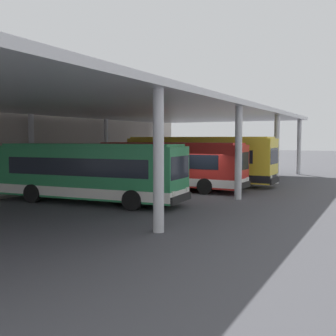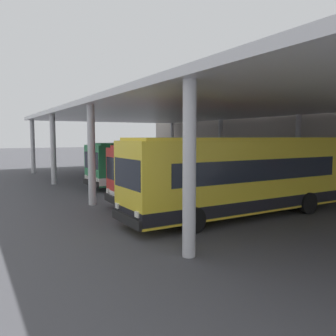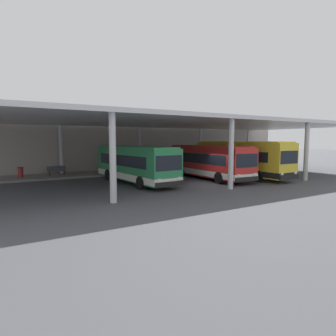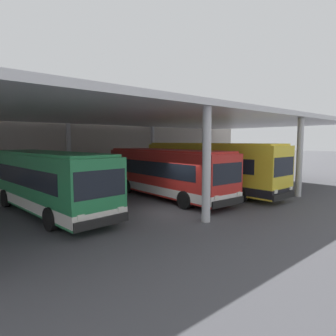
% 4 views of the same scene
% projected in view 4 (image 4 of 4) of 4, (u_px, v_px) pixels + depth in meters
% --- Properties ---
extents(ground_plane, '(200.00, 200.00, 0.00)m').
position_uv_depth(ground_plane, '(170.00, 212.00, 15.14)').
color(ground_plane, '#47474C').
extents(platform_kerb, '(42.00, 4.50, 0.18)m').
position_uv_depth(platform_kerb, '(78.00, 184.00, 23.99)').
color(platform_kerb, gray).
rests_on(platform_kerb, ground).
extents(station_building_facade, '(48.00, 1.60, 7.53)m').
position_uv_depth(station_building_facade, '(62.00, 140.00, 26.10)').
color(station_building_facade, '#ADA399').
rests_on(station_building_facade, ground).
extents(canopy_shelter, '(40.00, 17.00, 5.55)m').
position_uv_depth(canopy_shelter, '(115.00, 117.00, 18.79)').
color(canopy_shelter, silver).
rests_on(canopy_shelter, ground).
extents(bus_nearest_bay, '(3.29, 10.69, 3.17)m').
position_uv_depth(bus_nearest_bay, '(47.00, 181.00, 14.88)').
color(bus_nearest_bay, '#28844C').
rests_on(bus_nearest_bay, ground).
extents(bus_second_bay, '(2.96, 10.61, 3.17)m').
position_uv_depth(bus_second_bay, '(166.00, 172.00, 18.84)').
color(bus_second_bay, red).
rests_on(bus_second_bay, ground).
extents(bus_middle_bay, '(2.79, 11.35, 3.57)m').
position_uv_depth(bus_middle_bay, '(210.00, 167.00, 20.74)').
color(bus_middle_bay, yellow).
rests_on(bus_middle_bay, ground).
extents(banner_sign, '(0.70, 0.12, 3.20)m').
position_uv_depth(banner_sign, '(201.00, 156.00, 32.41)').
color(banner_sign, '#B2B2B7').
rests_on(banner_sign, platform_kerb).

